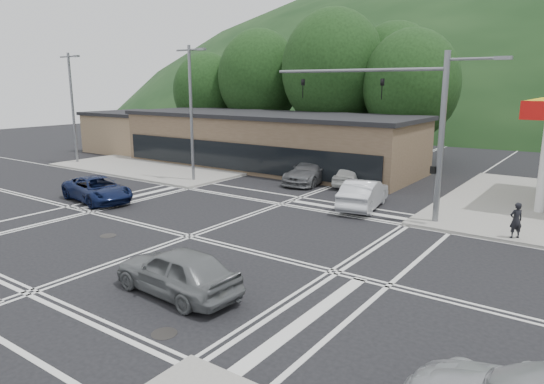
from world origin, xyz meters
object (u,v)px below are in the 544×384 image
Objects in this scene: car_northbound at (312,171)px; pedestrian at (516,220)px; car_blue_west at (97,189)px; car_queue_b at (352,175)px; car_queue_a at (363,194)px; car_grey_center at (177,271)px.

pedestrian is at bearing -26.90° from car_northbound.
car_queue_b is (9.93, 12.28, 0.01)m from car_blue_west.
car_queue_b is (-3.09, 5.00, -0.08)m from car_queue_a.
car_queue_a is 1.15× the size of car_queue_b.
car_blue_west is at bearing -112.23° from car_grey_center.
car_queue_b is 0.77× the size of car_northbound.
pedestrian reaches higher than car_blue_west.
car_grey_center is (12.88, -6.22, 0.07)m from car_blue_west.
pedestrian is at bearing -64.42° from car_blue_west.
pedestrian is (7.66, -1.50, 0.14)m from car_queue_a.
car_northbound reaches higher than car_grey_center.
pedestrian is (20.68, 5.78, 0.22)m from car_blue_west.
car_blue_west is 14.31m from car_grey_center.
car_grey_center is at bearing -75.84° from car_northbound.
car_blue_west is 0.93× the size of car_northbound.
car_grey_center is 1.09× the size of car_queue_b.
car_blue_west is at bearing -25.97° from pedestrian.
car_grey_center is at bearing -105.80° from car_blue_west.
pedestrian reaches higher than car_northbound.
car_blue_west is 1.11× the size of car_grey_center.
car_queue_a is 7.81m from pedestrian.
car_queue_b is 2.77m from car_northbound.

